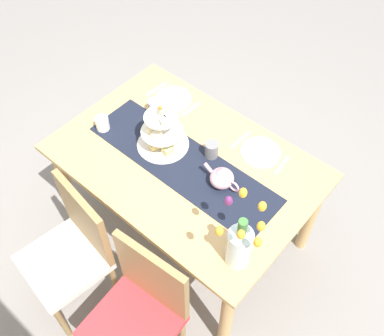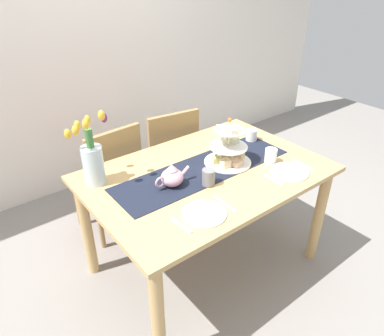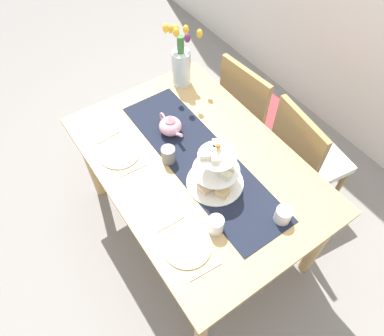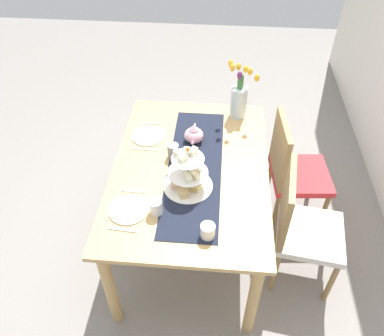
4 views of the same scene
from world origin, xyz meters
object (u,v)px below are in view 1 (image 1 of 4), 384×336
at_px(chair_right, 73,248).
at_px(dinner_plate_right, 173,99).
at_px(mug_grey, 212,150).
at_px(mug_white_text, 154,107).
at_px(dining_table, 186,172).
at_px(cream_jug, 102,124).
at_px(fork_right, 190,110).
at_px(fork_left, 282,165).
at_px(chair_left, 140,310).
at_px(knife_right, 156,89).
at_px(knife_left, 240,140).
at_px(tulip_vase, 240,243).
at_px(tiered_cake_stand, 163,134).
at_px(dinner_plate_left, 261,152).
at_px(teapot, 222,178).

relative_size(chair_right, dinner_plate_right, 3.96).
distance_m(mug_grey, mug_white_text, 0.48).
height_order(dining_table, mug_white_text, mug_white_text).
distance_m(cream_jug, fork_right, 0.54).
bearing_deg(chair_right, fork_left, -121.18).
relative_size(fork_left, dinner_plate_right, 0.65).
xyz_separation_m(chair_left, mug_white_text, (0.72, -0.88, 0.31)).
bearing_deg(knife_right, chair_left, 129.57).
height_order(knife_right, mug_grey, mug_grey).
bearing_deg(knife_left, tulip_vase, 126.02).
bearing_deg(chair_right, dining_table, -105.33).
height_order(tiered_cake_stand, tulip_vase, tulip_vase).
bearing_deg(chair_left, chair_right, 0.05).
relative_size(dining_table, fork_right, 9.71).
distance_m(fork_left, knife_right, 0.97).
bearing_deg(knife_right, fork_right, 180.00).
bearing_deg(fork_left, dinner_plate_right, 0.00).
bearing_deg(fork_left, dinner_plate_left, 0.00).
height_order(chair_right, fork_left, chair_right).
relative_size(tiered_cake_stand, dinner_plate_right, 1.32).
bearing_deg(chair_right, dinner_plate_right, -79.70).
bearing_deg(tulip_vase, chair_left, 58.05).
xyz_separation_m(chair_left, fork_left, (-0.10, -1.04, 0.27)).
xyz_separation_m(cream_jug, fork_right, (-0.29, -0.46, -0.04)).
relative_size(fork_right, mug_white_text, 1.58).
height_order(mug_grey, mug_white_text, mug_grey).
distance_m(chair_left, cream_jug, 1.08).
xyz_separation_m(tiered_cake_stand, knife_right, (0.36, -0.32, -0.09)).
distance_m(tiered_cake_stand, mug_grey, 0.29).
relative_size(teapot, mug_grey, 2.51).
xyz_separation_m(tiered_cake_stand, teapot, (-0.43, 0.00, -0.03)).
bearing_deg(dinner_plate_right, fork_right, 180.00).
xyz_separation_m(chair_right, tiered_cake_stand, (-0.03, -0.72, 0.36)).
xyz_separation_m(tiered_cake_stand, mug_grey, (-0.26, -0.12, -0.04)).
height_order(chair_left, fork_left, chair_left).
xyz_separation_m(dining_table, mug_white_text, (0.39, -0.16, 0.16)).
distance_m(fork_left, mug_white_text, 0.84).
relative_size(chair_left, dinner_plate_left, 3.96).
bearing_deg(fork_left, cream_jug, 25.49).
bearing_deg(knife_left, fork_left, 180.00).
relative_size(teapot, knife_right, 1.40).
bearing_deg(dining_table, mug_white_text, -22.33).
bearing_deg(chair_left, fork_right, -61.28).
bearing_deg(dinner_plate_right, fork_left, 180.00).
xyz_separation_m(dinner_plate_right, mug_grey, (-0.48, 0.20, 0.05)).
height_order(chair_right, tiered_cake_stand, tiered_cake_stand).
height_order(fork_left, mug_grey, mug_grey).
distance_m(dinner_plate_left, fork_right, 0.53).
relative_size(chair_left, cream_jug, 10.71).
height_order(tiered_cake_stand, mug_white_text, tiered_cake_stand).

